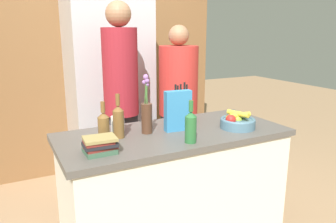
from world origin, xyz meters
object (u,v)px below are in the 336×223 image
(refrigerator, at_px, (109,90))
(bottle_oil, at_px, (118,121))
(coffee_mug, at_px, (118,123))
(person_at_sink, at_px, (121,95))
(person_in_blue, at_px, (178,102))
(flower_vase, at_px, (147,114))
(fruit_bowl, at_px, (237,122))
(knife_block, at_px, (181,107))
(bottle_vinegar, at_px, (104,126))
(bottle_wine, at_px, (191,126))
(book_stack, at_px, (100,145))
(cereal_box, at_px, (178,111))

(refrigerator, distance_m, bottle_oil, 1.39)
(coffee_mug, relative_size, person_at_sink, 0.07)
(person_in_blue, bearing_deg, flower_vase, -127.14)
(fruit_bowl, relative_size, person_in_blue, 0.15)
(flower_vase, bearing_deg, person_in_blue, 49.06)
(knife_block, relative_size, bottle_oil, 1.06)
(person_in_blue, bearing_deg, bottle_vinegar, -136.13)
(fruit_bowl, bearing_deg, person_at_sink, 122.14)
(bottle_oil, distance_m, person_at_sink, 0.73)
(bottle_vinegar, relative_size, bottle_wine, 0.98)
(flower_vase, xyz_separation_m, book_stack, (-0.38, -0.22, -0.09))
(bottle_oil, bearing_deg, refrigerator, 75.09)
(bottle_wine, relative_size, person_in_blue, 0.16)
(book_stack, xyz_separation_m, bottle_oil, (0.18, 0.21, 0.07))
(flower_vase, xyz_separation_m, bottle_wine, (0.16, -0.29, -0.03))
(book_stack, bearing_deg, knife_block, 26.79)
(cereal_box, relative_size, person_at_sink, 0.15)
(fruit_bowl, height_order, cereal_box, cereal_box)
(fruit_bowl, distance_m, knife_block, 0.42)
(coffee_mug, distance_m, bottle_wine, 0.53)
(bottle_wine, bearing_deg, bottle_vinegar, 152.81)
(bottle_oil, bearing_deg, fruit_bowl, -12.35)
(coffee_mug, bearing_deg, person_in_blue, 37.42)
(cereal_box, distance_m, bottle_wine, 0.26)
(refrigerator, xyz_separation_m, bottle_oil, (-0.36, -1.34, 0.05))
(fruit_bowl, relative_size, coffee_mug, 1.86)
(cereal_box, height_order, book_stack, cereal_box)
(fruit_bowl, xyz_separation_m, bottle_oil, (-0.80, 0.17, 0.06))
(refrigerator, bearing_deg, flower_vase, -96.89)
(cereal_box, bearing_deg, knife_block, 55.65)
(cereal_box, height_order, person_in_blue, person_in_blue)
(fruit_bowl, distance_m, bottle_oil, 0.82)
(fruit_bowl, height_order, knife_block, knife_block)
(bottle_wine, xyz_separation_m, person_in_blue, (0.49, 1.04, -0.10))
(coffee_mug, distance_m, bottle_oil, 0.16)
(coffee_mug, height_order, bottle_oil, bottle_oil)
(flower_vase, xyz_separation_m, person_at_sink, (0.06, 0.68, 0.00))
(bottle_oil, xyz_separation_m, person_in_blue, (0.84, 0.76, -0.11))
(person_in_blue, bearing_deg, refrigerator, 133.56)
(book_stack, relative_size, person_at_sink, 0.11)
(coffee_mug, height_order, person_in_blue, person_in_blue)
(fruit_bowl, xyz_separation_m, coffee_mug, (-0.76, 0.32, 0.01))
(refrigerator, bearing_deg, coffee_mug, -104.79)
(person_at_sink, bearing_deg, knife_block, -77.44)
(book_stack, bearing_deg, coffee_mug, 57.79)
(fruit_bowl, distance_m, coffee_mug, 0.82)
(bottle_wine, bearing_deg, person_at_sink, 95.77)
(cereal_box, xyz_separation_m, book_stack, (-0.59, -0.18, -0.09))
(flower_vase, relative_size, bottle_oil, 1.38)
(fruit_bowl, relative_size, bottle_vinegar, 0.95)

